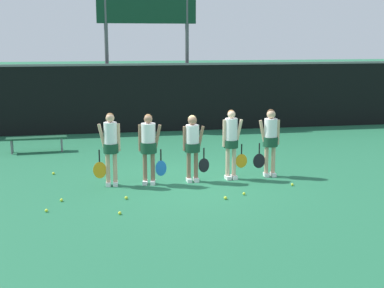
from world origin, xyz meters
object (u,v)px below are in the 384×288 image
Objects in this scene: player_0 at (110,144)px; player_3 at (231,139)px; tennis_ball_4 at (46,211)px; tennis_ball_7 at (292,185)px; player_2 at (193,143)px; player_4 at (270,137)px; tennis_ball_3 at (61,200)px; tennis_ball_5 at (126,198)px; tennis_ball_1 at (120,213)px; bench_courtside at (37,139)px; tennis_ball_6 at (225,198)px; player_1 at (149,143)px; scoreboard at (147,15)px; tennis_ball_0 at (244,194)px; tennis_ball_2 at (53,173)px.

player_3 is at bearing 5.46° from player_0.
player_0 is at bearing 52.29° from tennis_ball_4.
player_2 is at bearing 159.42° from tennis_ball_7.
player_4 is 5.31m from tennis_ball_3.
tennis_ball_5 is at bearing -3.87° from tennis_ball_3.
tennis_ball_1 is (0.08, -2.19, -0.98)m from player_0.
player_3 is 26.19× the size of tennis_ball_1.
bench_courtside is 7.35m from tennis_ball_6.
player_4 reaches higher than player_1.
tennis_ball_4 is (0.73, -5.99, -0.37)m from bench_courtside.
tennis_ball_6 is (2.11, -0.40, 0.00)m from tennis_ball_5.
player_4 is (1.02, 0.08, 0.00)m from player_3.
scoreboard is at bearing 81.06° from tennis_ball_5.
player_3 is at bearing 38.36° from tennis_ball_1.
scoreboard is 8.75m from player_3.
player_0 reaches higher than tennis_ball_4.
player_2 is at bearing 28.14° from tennis_ball_4.
scoreboard is 3.38× the size of player_2.
player_4 is at bearing 103.89° from tennis_ball_7.
bench_courtside is 1.06× the size of player_4.
tennis_ball_0 is 2.92m from tennis_ball_1.
player_4 reaches higher than tennis_ball_6.
tennis_ball_0 is 1.43m from tennis_ball_7.
tennis_ball_1 and tennis_ball_2 have the same top height.
tennis_ball_2 is 1.03× the size of tennis_ball_7.
tennis_ball_2 is (-4.36, 1.23, -0.97)m from player_3.
player_2 is 25.39× the size of tennis_ball_0.
bench_courtside is 1.04× the size of player_0.
player_2 is (0.23, -8.08, -3.33)m from scoreboard.
bench_courtside is 25.52× the size of tennis_ball_5.
player_4 is 2.55m from tennis_ball_6.
tennis_ball_4 is at bearing -156.97° from player_4.
player_3 is 1.83m from tennis_ball_7.
scoreboard reaches higher than player_3.
tennis_ball_3 is at bearing -141.90° from player_1.
player_4 reaches higher than tennis_ball_2.
bench_courtside is at bearing 120.46° from player_0.
tennis_ball_5 is 1.09× the size of tennis_ball_7.
tennis_ball_7 is at bearing 9.53° from tennis_ball_4.
player_2 is at bearing 104.78° from tennis_ball_6.
player_3 is 4.64m from tennis_ball_2.
bench_courtside is at bearing 100.56° from tennis_ball_3.
tennis_ball_2 is at bearing 141.76° from player_0.
tennis_ball_2 is at bearing 171.20° from player_4.
player_3 is at bearing 87.26° from tennis_ball_0.
player_3 is at bearing 144.48° from tennis_ball_7.
bench_courtside is 8.08m from tennis_ball_7.
scoreboard is at bearing 82.01° from player_0.
tennis_ball_0 is (1.97, -1.31, -0.96)m from player_1.
tennis_ball_3 is (0.99, -5.32, -0.37)m from bench_courtside.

